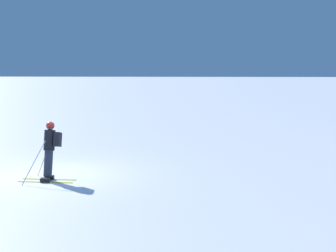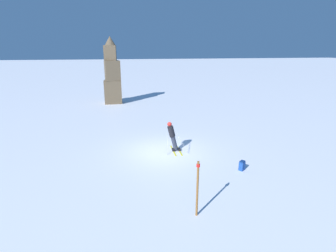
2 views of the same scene
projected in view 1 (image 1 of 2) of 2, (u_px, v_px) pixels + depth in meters
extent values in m
plane|color=white|center=(55.00, 175.00, 15.19)|extent=(300.00, 300.00, 0.00)
cube|color=yellow|center=(49.00, 179.00, 14.61)|extent=(0.16, 1.73, 0.01)
cube|color=yellow|center=(45.00, 182.00, 14.26)|extent=(0.16, 1.73, 0.01)
cube|color=black|center=(49.00, 177.00, 14.60)|extent=(0.15, 0.29, 0.12)
cube|color=black|center=(45.00, 180.00, 14.25)|extent=(0.15, 0.29, 0.12)
cylinder|color=#2D3342|center=(48.00, 163.00, 14.50)|extent=(0.46, 0.28, 0.85)
cylinder|color=black|center=(50.00, 140.00, 14.58)|extent=(0.50, 0.36, 0.70)
sphere|color=tan|center=(50.00, 127.00, 14.63)|extent=(0.29, 0.24, 0.28)
sphere|color=#AD231E|center=(50.00, 126.00, 14.63)|extent=(0.33, 0.28, 0.32)
cube|color=black|center=(58.00, 139.00, 14.56)|extent=(0.38, 0.20, 0.49)
cylinder|color=#B7B7BC|center=(44.00, 159.00, 14.95)|extent=(0.17, 0.52, 1.15)
cylinder|color=#B7B7BC|center=(34.00, 163.00, 14.12)|extent=(0.72, 0.56, 1.26)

